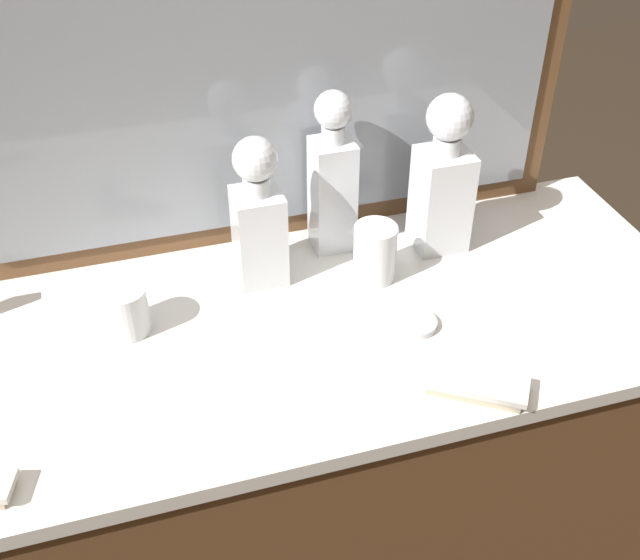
% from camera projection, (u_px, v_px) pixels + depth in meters
% --- Properties ---
extents(dresser, '(1.31, 0.57, 0.81)m').
position_uv_depth(dresser, '(320.00, 476.00, 1.54)').
color(dresser, brown).
rests_on(dresser, ground_plane).
extents(dresser_mirror, '(1.08, 0.03, 0.74)m').
position_uv_depth(dresser_mirror, '(272.00, 41.00, 1.27)').
color(dresser_mirror, brown).
rests_on(dresser_mirror, dresser).
extents(crystal_decanter_left, '(0.09, 0.09, 0.30)m').
position_uv_depth(crystal_decanter_left, '(442.00, 188.00, 1.39)').
color(crystal_decanter_left, white).
rests_on(crystal_decanter_left, dresser).
extents(crystal_decanter_far_right, '(0.07, 0.07, 0.30)m').
position_uv_depth(crystal_decanter_far_right, '(332.00, 186.00, 1.39)').
color(crystal_decanter_far_right, white).
rests_on(crystal_decanter_far_right, dresser).
extents(crystal_decanter_far_left, '(0.08, 0.08, 0.27)m').
position_uv_depth(crystal_decanter_far_left, '(259.00, 225.00, 1.32)').
color(crystal_decanter_far_left, white).
rests_on(crystal_decanter_far_left, dresser).
extents(crystal_tumbler_center, '(0.07, 0.07, 0.08)m').
position_uv_depth(crystal_tumbler_center, '(126.00, 312.00, 1.25)').
color(crystal_tumbler_center, white).
rests_on(crystal_tumbler_center, dresser).
extents(crystal_tumbler_front, '(0.07, 0.07, 0.10)m').
position_uv_depth(crystal_tumbler_front, '(375.00, 255.00, 1.36)').
color(crystal_tumbler_front, white).
rests_on(crystal_tumbler_front, dresser).
extents(silver_brush_center, '(0.16, 0.14, 0.02)m').
position_uv_depth(silver_brush_center, '(476.00, 385.00, 1.16)').
color(silver_brush_center, '#B7A88C').
rests_on(silver_brush_center, dresser).
extents(porcelain_dish, '(0.07, 0.07, 0.01)m').
position_uv_depth(porcelain_dish, '(415.00, 323.00, 1.28)').
color(porcelain_dish, silver).
rests_on(porcelain_dish, dresser).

